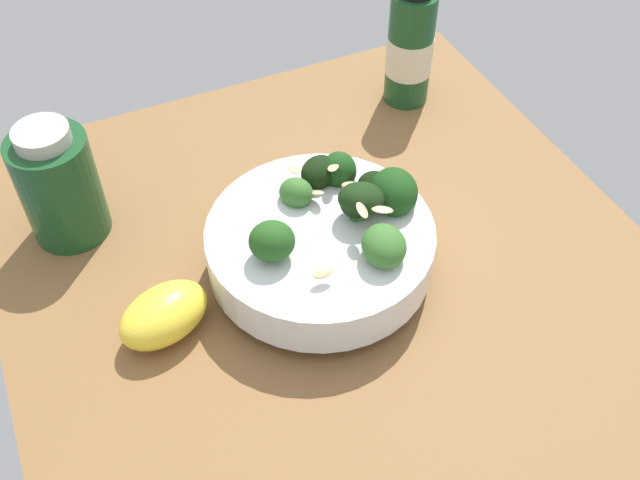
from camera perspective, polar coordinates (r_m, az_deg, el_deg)
ground_plane at (r=68.20cm, az=0.52°, el=-2.41°), size 56.95×56.95×3.38cm
bowl_of_broccoli at (r=63.43cm, az=0.45°, el=0.13°), size 19.85×19.52×9.46cm
lemon_wedge at (r=61.62cm, az=-11.94°, el=-5.65°), size 9.06×7.33×4.29cm
bottle_tall at (r=69.58cm, az=-19.47°, el=4.02°), size 7.04×7.04×11.76cm
bottle_short at (r=81.73cm, az=6.94°, el=14.47°), size 4.98×4.98×13.92cm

